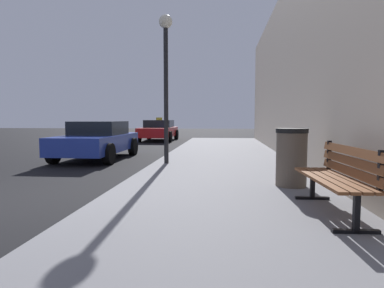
{
  "coord_description": "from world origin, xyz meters",
  "views": [
    {
      "loc": [
        3.92,
        -4.59,
        1.37
      ],
      "look_at": [
        3.4,
        0.9,
        0.94
      ],
      "focal_mm": 30.7,
      "sensor_mm": 36.0,
      "label": 1
    }
  ],
  "objects_px": {
    "trash_bin": "(291,157)",
    "car_red": "(159,130)",
    "street_lamp": "(166,61)",
    "car_blue": "(98,140)",
    "bench": "(339,174)"
  },
  "relations": [
    {
      "from": "trash_bin",
      "to": "car_red",
      "type": "distance_m",
      "value": 14.94
    },
    {
      "from": "street_lamp",
      "to": "car_red",
      "type": "xyz_separation_m",
      "value": [
        -2.44,
        11.22,
        -2.24
      ]
    },
    {
      "from": "trash_bin",
      "to": "car_red",
      "type": "relative_size",
      "value": 0.25
    },
    {
      "from": "street_lamp",
      "to": "car_blue",
      "type": "distance_m",
      "value": 4.01
    },
    {
      "from": "bench",
      "to": "trash_bin",
      "type": "bearing_deg",
      "value": 95.63
    },
    {
      "from": "trash_bin",
      "to": "car_blue",
      "type": "relative_size",
      "value": 0.26
    },
    {
      "from": "street_lamp",
      "to": "bench",
      "type": "bearing_deg",
      "value": -56.18
    },
    {
      "from": "car_red",
      "to": "bench",
      "type": "bearing_deg",
      "value": 109.11
    },
    {
      "from": "street_lamp",
      "to": "car_blue",
      "type": "height_order",
      "value": "street_lamp"
    },
    {
      "from": "bench",
      "to": "car_red",
      "type": "distance_m",
      "value": 16.63
    },
    {
      "from": "car_blue",
      "to": "car_red",
      "type": "bearing_deg",
      "value": -91.55
    },
    {
      "from": "street_lamp",
      "to": "car_red",
      "type": "height_order",
      "value": "street_lamp"
    },
    {
      "from": "bench",
      "to": "street_lamp",
      "type": "distance_m",
      "value": 5.84
    },
    {
      "from": "car_blue",
      "to": "car_red",
      "type": "relative_size",
      "value": 0.97
    },
    {
      "from": "car_red",
      "to": "street_lamp",
      "type": "bearing_deg",
      "value": 102.26
    }
  ]
}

